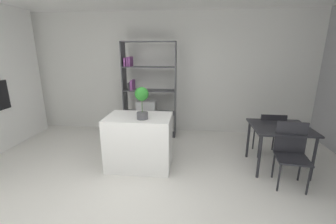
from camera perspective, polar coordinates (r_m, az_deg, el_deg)
name	(u,v)px	position (r m, az deg, el deg)	size (l,w,h in m)	color
ground_plane	(135,197)	(3.29, -8.60, -20.96)	(10.04, 10.04, 0.00)	silver
back_partition	(161,74)	(5.41, -1.83, 9.90)	(7.29, 0.06, 2.83)	silver
kitchen_island	(140,141)	(3.84, -7.34, -7.55)	(1.07, 0.72, 0.90)	white
potted_plant_on_island	(142,100)	(3.46, -6.77, 3.18)	(0.22, 0.22, 0.51)	#4C4C51
open_bookshelf	(146,96)	(5.13, -5.61, 4.14)	(1.21, 0.35, 2.15)	#4C4C51
dining_table	(280,131)	(4.10, 26.98, -4.51)	(0.92, 0.83, 0.75)	#232328
dining_chair_near	(291,149)	(3.77, 29.23, -8.33)	(0.49, 0.48, 0.94)	#232328
dining_chair_far	(270,131)	(4.53, 24.83, -4.38)	(0.45, 0.46, 0.85)	#232328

